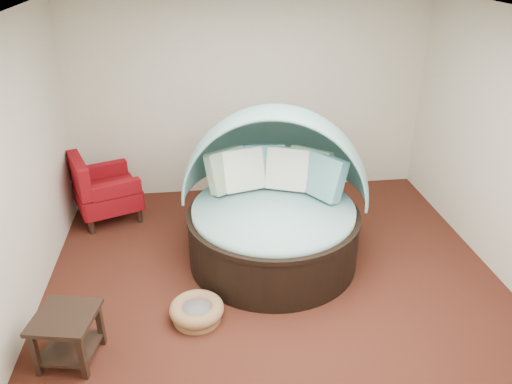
{
  "coord_description": "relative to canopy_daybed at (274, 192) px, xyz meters",
  "views": [
    {
      "loc": [
        -0.77,
        -4.3,
        3.39
      ],
      "look_at": [
        -0.16,
        0.6,
        0.89
      ],
      "focal_mm": 35.0,
      "sensor_mm": 36.0,
      "label": 1
    }
  ],
  "objects": [
    {
      "name": "floor",
      "position": [
        -0.06,
        -0.67,
        -0.83
      ],
      "size": [
        5.0,
        5.0,
        0.0
      ],
      "primitive_type": "plane",
      "color": "#471E14",
      "rests_on": "ground"
    },
    {
      "name": "wall_back",
      "position": [
        -0.06,
        1.83,
        0.57
      ],
      "size": [
        5.0,
        0.0,
        5.0
      ],
      "primitive_type": "plane",
      "rotation": [
        1.57,
        0.0,
        0.0
      ],
      "color": "beige",
      "rests_on": "floor"
    },
    {
      "name": "wall_front",
      "position": [
        -0.06,
        -3.17,
        0.57
      ],
      "size": [
        5.0,
        0.0,
        5.0
      ],
      "primitive_type": "plane",
      "rotation": [
        -1.57,
        0.0,
        0.0
      ],
      "color": "beige",
      "rests_on": "floor"
    },
    {
      "name": "wall_left",
      "position": [
        -2.56,
        -0.67,
        0.57
      ],
      "size": [
        0.0,
        5.0,
        5.0
      ],
      "primitive_type": "plane",
      "rotation": [
        1.57,
        0.0,
        1.57
      ],
      "color": "beige",
      "rests_on": "floor"
    },
    {
      "name": "ceiling",
      "position": [
        -0.06,
        -0.67,
        1.97
      ],
      "size": [
        5.0,
        5.0,
        0.0
      ],
      "primitive_type": "plane",
      "rotation": [
        3.14,
        0.0,
        0.0
      ],
      "color": "white",
      "rests_on": "wall_back"
    },
    {
      "name": "canopy_daybed",
      "position": [
        0.0,
        0.0,
        0.0
      ],
      "size": [
        2.38,
        2.33,
        1.8
      ],
      "rotation": [
        0.0,
        0.0,
        -0.21
      ],
      "color": "black",
      "rests_on": "floor"
    },
    {
      "name": "pet_basket",
      "position": [
        -0.93,
        -1.05,
        -0.74
      ],
      "size": [
        0.72,
        0.72,
        0.19
      ],
      "rotation": [
        0.0,
        0.0,
        0.4
      ],
      "color": "brown",
      "rests_on": "floor"
    },
    {
      "name": "red_armchair",
      "position": [
        -2.12,
        1.14,
        -0.41
      ],
      "size": [
        1.02,
        1.02,
        0.93
      ],
      "rotation": [
        0.0,
        0.0,
        0.37
      ],
      "color": "black",
      "rests_on": "floor"
    },
    {
      "name": "side_table",
      "position": [
        -2.06,
        -1.44,
        -0.51
      ],
      "size": [
        0.62,
        0.62,
        0.5
      ],
      "rotation": [
        0.0,
        0.0,
        -0.21
      ],
      "color": "black",
      "rests_on": "floor"
    }
  ]
}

